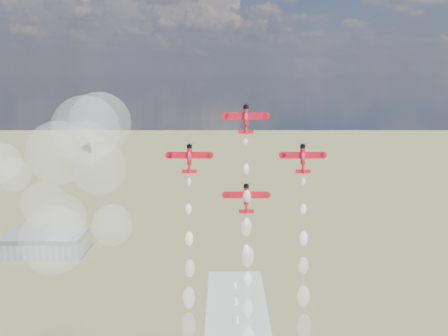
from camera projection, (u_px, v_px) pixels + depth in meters
name	position (u px, v px, depth m)	size (l,w,h in m)	color
hangar	(45.00, 244.00, 331.83)	(50.00, 28.00, 13.00)	gray
plane_lead	(246.00, 119.00, 142.62)	(11.26, 4.36, 7.89)	#B90916
plane_left	(189.00, 158.00, 141.79)	(11.26, 4.36, 7.89)	#B90916
plane_right	(303.00, 158.00, 141.82)	(11.26, 4.36, 7.89)	#B90916
plane_slot	(246.00, 198.00, 140.98)	(11.26, 4.36, 7.89)	#B90916
smoke_trail_lead	(246.00, 302.00, 138.93)	(5.56, 16.85, 55.26)	white
drifted_smoke_cloud	(62.00, 172.00, 164.21)	(64.46, 36.54, 57.75)	white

